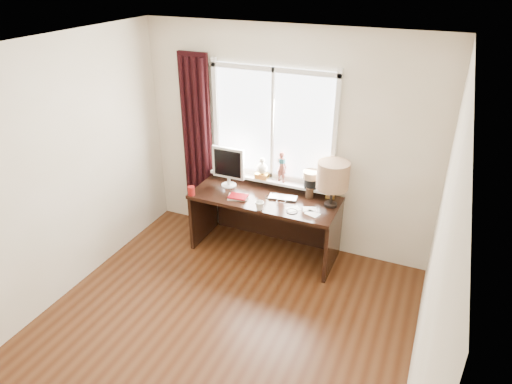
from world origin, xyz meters
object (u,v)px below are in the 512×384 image
at_px(desk, 268,211).
at_px(red_cup, 191,191).
at_px(laptop, 283,198).
at_px(monitor, 228,165).
at_px(table_lamp, 333,176).
at_px(mug, 259,205).

bearing_deg(desk, red_cup, -153.72).
relative_size(laptop, red_cup, 3.03).
bearing_deg(monitor, laptop, -3.80).
xyz_separation_m(red_cup, desk, (0.80, 0.39, -0.30)).
distance_m(laptop, monitor, 0.76).
bearing_deg(desk, monitor, -178.89).
relative_size(desk, table_lamp, 3.27).
bearing_deg(mug, monitor, 145.57).
distance_m(laptop, mug, 0.37).
height_order(laptop, desk, laptop).
xyz_separation_m(red_cup, monitor, (0.29, 0.38, 0.23)).
height_order(mug, desk, mug).
height_order(laptop, mug, mug).
bearing_deg(monitor, desk, 1.11).
distance_m(desk, table_lamp, 0.96).
height_order(desk, monitor, monitor).
bearing_deg(desk, mug, -81.85).
xyz_separation_m(monitor, table_lamp, (1.25, 0.01, 0.09)).
relative_size(red_cup, table_lamp, 0.20).
distance_m(red_cup, desk, 0.94).
height_order(monitor, table_lamp, table_lamp).
bearing_deg(table_lamp, mug, -150.34).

